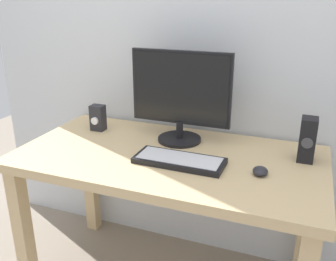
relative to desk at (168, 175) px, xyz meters
The scene contains 6 objects.
desk is the anchor object (origin of this frame).
monitor 0.40m from the desk, 92.42° to the left, with size 0.52×0.22×0.46m.
keyboard_primary 0.17m from the desk, 42.79° to the right, with size 0.41×0.17×0.03m.
mouse 0.46m from the desk, ahead, with size 0.06×0.08×0.03m, color #232328.
speaker_right 0.67m from the desk, 14.66° to the left, with size 0.07×0.09×0.20m.
audio_controller 0.55m from the desk, 160.62° to the left, with size 0.08×0.07×0.14m.
Camera 1 is at (0.58, -1.52, 1.50)m, focal length 39.71 mm.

